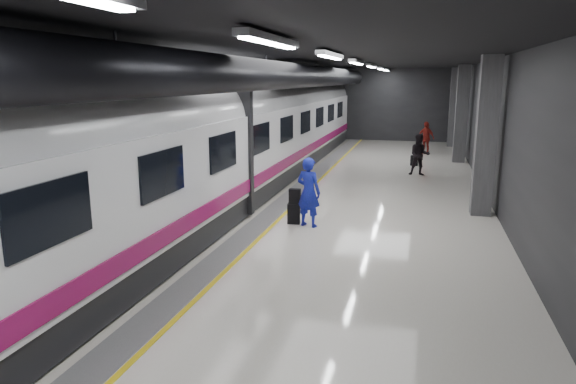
% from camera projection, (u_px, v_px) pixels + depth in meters
% --- Properties ---
extents(ground, '(40.00, 40.00, 0.00)m').
position_uv_depth(ground, '(313.00, 221.00, 14.16)').
color(ground, silver).
rests_on(ground, ground).
extents(platform_hall, '(10.02, 40.02, 4.51)m').
position_uv_depth(platform_hall, '(311.00, 90.00, 14.37)').
color(platform_hall, black).
rests_on(platform_hall, ground).
extents(train, '(3.05, 38.00, 4.05)m').
position_uv_depth(train, '(201.00, 143.00, 14.51)').
color(train, black).
rests_on(train, ground).
extents(traveler_main, '(0.78, 0.63, 1.86)m').
position_uv_depth(traveler_main, '(309.00, 192.00, 13.52)').
color(traveler_main, '#1C1DD5').
rests_on(traveler_main, ground).
extents(suitcase_main, '(0.37, 0.26, 0.55)m').
position_uv_depth(suitcase_main, '(294.00, 214.00, 13.89)').
color(suitcase_main, black).
rests_on(suitcase_main, ground).
extents(shoulder_bag, '(0.32, 0.18, 0.41)m').
position_uv_depth(shoulder_bag, '(295.00, 196.00, 13.78)').
color(shoulder_bag, black).
rests_on(shoulder_bag, suitcase_main).
extents(traveler_far_a, '(0.84, 0.67, 1.68)m').
position_uv_depth(traveler_far_a, '(420.00, 155.00, 20.78)').
color(traveler_far_a, black).
rests_on(traveler_far_a, ground).
extents(traveler_far_b, '(1.05, 0.87, 1.68)m').
position_uv_depth(traveler_far_b, '(426.00, 138.00, 26.87)').
color(traveler_far_b, maroon).
rests_on(traveler_far_b, ground).
extents(suitcase_far, '(0.35, 0.26, 0.47)m').
position_uv_depth(suitcase_far, '(414.00, 160.00, 23.26)').
color(suitcase_far, black).
rests_on(suitcase_far, ground).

